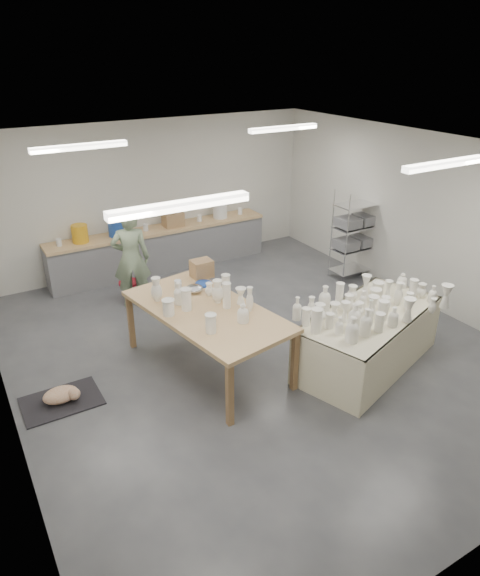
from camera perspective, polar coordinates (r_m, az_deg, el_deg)
room at (r=7.15m, az=0.84°, el=7.32°), size 8.00×8.02×3.00m
back_counter at (r=10.77m, az=-8.80°, el=4.48°), size 4.60×0.60×1.24m
wire_shelf at (r=10.44m, az=12.69°, el=6.00°), size 0.88×0.48×1.80m
drying_table at (r=7.68m, az=14.04°, el=-5.17°), size 2.60×1.85×1.21m
work_table at (r=7.26m, az=-3.90°, el=-1.96°), size 1.68×2.71×1.32m
rug at (r=7.34m, az=-19.21°, el=-11.78°), size 1.00×0.70×0.02m
cat at (r=7.27m, az=-19.14°, el=-11.12°), size 0.51×0.41×0.19m
potter at (r=9.17m, az=-12.00°, el=3.22°), size 0.76×0.63×1.80m
red_stool at (r=9.63m, az=-12.23°, el=0.51°), size 0.46×0.46×0.35m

